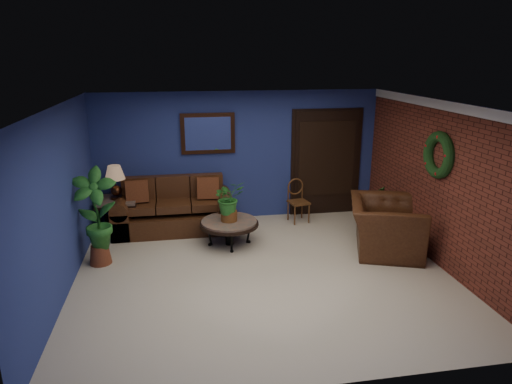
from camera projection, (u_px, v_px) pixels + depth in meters
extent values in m
plane|color=beige|center=(263.00, 273.00, 6.85)|extent=(5.50, 5.50, 0.00)
cube|color=navy|center=(239.00, 156.00, 8.85)|extent=(5.50, 0.04, 2.50)
cube|color=navy|center=(60.00, 204.00, 6.04)|extent=(0.04, 5.00, 2.50)
cube|color=maroon|center=(441.00, 184.00, 6.94)|extent=(0.04, 5.00, 2.50)
cube|color=silver|center=(264.00, 105.00, 6.13)|extent=(5.50, 5.00, 0.02)
cube|color=white|center=(448.00, 106.00, 6.59)|extent=(0.03, 5.00, 0.14)
cube|color=#3C1F10|center=(208.00, 134.00, 8.58)|extent=(1.02, 0.06, 0.77)
cube|color=black|center=(326.00, 163.00, 9.16)|extent=(1.44, 0.06, 2.18)
torus|color=black|center=(439.00, 155.00, 6.85)|extent=(0.16, 0.72, 0.72)
cube|color=#472814|center=(175.00, 221.00, 8.48)|extent=(2.19, 0.95, 0.36)
cube|color=#472814|center=(174.00, 199.00, 8.70)|extent=(1.87, 0.26, 0.90)
cube|color=#472814|center=(139.00, 207.00, 8.22)|extent=(0.60, 0.65, 0.14)
cube|color=#472814|center=(174.00, 205.00, 8.32)|extent=(0.60, 0.65, 0.14)
cube|color=#472814|center=(208.00, 203.00, 8.42)|extent=(0.60, 0.65, 0.14)
cube|color=#472814|center=(122.00, 220.00, 8.30)|extent=(0.32, 0.95, 0.50)
cube|color=#472814|center=(225.00, 214.00, 8.61)|extent=(0.32, 0.95, 0.50)
cube|color=#622F18|center=(137.00, 192.00, 8.18)|extent=(0.40, 0.12, 0.40)
cube|color=#622F18|center=(208.00, 188.00, 8.38)|extent=(0.40, 0.12, 0.40)
cylinder|color=#4A4641|center=(229.00, 222.00, 7.78)|extent=(0.95, 0.95, 0.05)
cylinder|color=black|center=(229.00, 224.00, 7.79)|extent=(1.01, 1.01, 0.05)
cylinder|color=black|center=(229.00, 234.00, 7.84)|extent=(0.14, 0.14, 0.38)
cube|color=#4A4641|center=(117.00, 200.00, 8.23)|extent=(0.68, 0.68, 0.05)
cube|color=black|center=(117.00, 202.00, 8.24)|extent=(0.72, 0.72, 0.04)
cube|color=black|center=(120.00, 226.00, 8.38)|extent=(0.61, 0.61, 0.03)
cylinder|color=black|center=(100.00, 223.00, 8.01)|extent=(0.03, 0.03, 0.63)
cylinder|color=black|center=(133.00, 221.00, 8.10)|extent=(0.03, 0.03, 0.63)
cylinder|color=black|center=(105.00, 212.00, 8.54)|extent=(0.03, 0.03, 0.63)
cylinder|color=black|center=(136.00, 210.00, 8.63)|extent=(0.03, 0.03, 0.63)
cylinder|color=#3C1F10|center=(117.00, 197.00, 8.21)|extent=(0.21, 0.21, 0.04)
sphere|color=#3C1F10|center=(116.00, 192.00, 8.18)|extent=(0.20, 0.20, 0.20)
cylinder|color=#3C1F10|center=(116.00, 183.00, 8.14)|extent=(0.02, 0.02, 0.25)
cone|color=#906D4F|center=(115.00, 174.00, 8.09)|extent=(0.36, 0.36, 0.25)
cube|color=brown|center=(299.00, 202.00, 8.85)|extent=(0.42, 0.42, 0.04)
torus|color=brown|center=(295.00, 186.00, 8.91)|extent=(0.34, 0.10, 0.34)
cylinder|color=brown|center=(295.00, 216.00, 8.72)|extent=(0.03, 0.03, 0.38)
cylinder|color=brown|center=(309.00, 214.00, 8.83)|extent=(0.03, 0.03, 0.38)
cylinder|color=brown|center=(288.00, 211.00, 8.99)|extent=(0.03, 0.03, 0.38)
cylinder|color=brown|center=(302.00, 209.00, 9.10)|extent=(0.03, 0.03, 0.38)
imported|color=#472814|center=(385.00, 226.00, 7.53)|extent=(1.53, 1.63, 0.85)
cylinder|color=brown|center=(229.00, 216.00, 7.74)|extent=(0.28, 0.28, 0.18)
imported|color=#1B571B|center=(229.00, 197.00, 7.65)|extent=(0.63, 0.59, 0.57)
cylinder|color=brown|center=(372.00, 224.00, 8.53)|extent=(0.26, 0.26, 0.20)
imported|color=#1B571B|center=(374.00, 204.00, 8.41)|extent=(0.38, 0.31, 0.70)
cylinder|color=brown|center=(100.00, 254.00, 7.13)|extent=(0.34, 0.34, 0.30)
imported|color=#1B571B|center=(95.00, 210.00, 6.91)|extent=(0.71, 0.51, 1.28)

